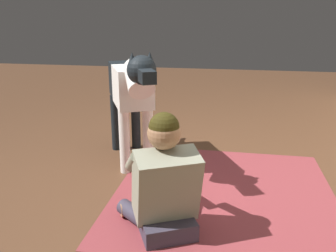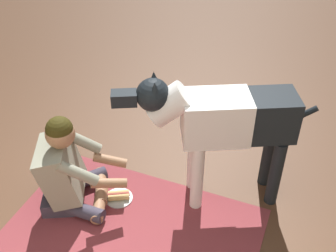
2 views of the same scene
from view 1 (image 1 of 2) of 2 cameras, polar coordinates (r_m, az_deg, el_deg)
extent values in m
plane|color=brown|center=(3.09, 3.20, -8.89)|extent=(13.20, 13.20, 0.00)
cube|color=brown|center=(2.93, 9.03, -10.57)|extent=(1.81, 1.74, 0.01)
cube|color=#3D3848|center=(2.37, 0.00, -16.10)|extent=(0.37, 0.41, 0.12)
cylinder|color=#3D3848|center=(2.47, -4.61, -14.51)|extent=(0.34, 0.38, 0.11)
cylinder|color=#A77753|center=(2.61, -3.73, -12.73)|extent=(0.26, 0.36, 0.09)
cylinder|color=#3D3848|center=(2.54, 2.46, -13.53)|extent=(0.40, 0.12, 0.11)
cylinder|color=#A77753|center=(2.65, -0.04, -12.25)|extent=(0.22, 0.37, 0.09)
cube|color=gray|center=(2.27, -0.31, -9.54)|extent=(0.45, 0.49, 0.48)
cylinder|color=gray|center=(2.32, -5.54, -5.73)|extent=(0.30, 0.20, 0.24)
cylinder|color=#A77753|center=(2.57, -5.14, -7.22)|extent=(0.28, 0.15, 0.12)
cylinder|color=gray|center=(2.40, 2.74, -4.85)|extent=(0.30, 0.20, 0.24)
cylinder|color=#A77753|center=(2.63, 0.26, -6.63)|extent=(0.26, 0.21, 0.12)
sphere|color=#A77753|center=(2.18, -0.65, -1.17)|extent=(0.21, 0.21, 0.21)
sphere|color=#36300F|center=(2.17, -0.65, -0.25)|extent=(0.19, 0.19, 0.19)
cylinder|color=white|center=(3.21, -3.25, -2.14)|extent=(0.10, 0.10, 0.59)
cylinder|color=white|center=(3.17, -7.01, -2.48)|extent=(0.10, 0.10, 0.59)
cylinder|color=black|center=(3.76, -5.22, 0.81)|extent=(0.10, 0.10, 0.59)
cylinder|color=black|center=(3.73, -8.44, 0.55)|extent=(0.10, 0.10, 0.59)
cube|color=white|center=(3.18, -5.77, 6.36)|extent=(0.55, 0.48, 0.34)
cube|color=black|center=(3.53, -6.81, 7.44)|extent=(0.49, 0.44, 0.33)
cylinder|color=white|center=(2.84, -4.68, 7.70)|extent=(0.40, 0.34, 0.33)
sphere|color=black|center=(2.73, -4.28, 8.96)|extent=(0.23, 0.23, 0.23)
cube|color=black|center=(2.54, -3.39, 7.97)|extent=(0.20, 0.17, 0.09)
cone|color=black|center=(2.74, -2.94, 10.84)|extent=(0.11, 0.11, 0.10)
cone|color=black|center=(2.71, -5.81, 10.71)|extent=(0.11, 0.11, 0.10)
cylinder|color=black|center=(3.75, -7.33, 7.48)|extent=(0.29, 0.17, 0.20)
cylinder|color=silver|center=(2.77, -2.58, -12.04)|extent=(0.22, 0.22, 0.01)
cylinder|color=tan|center=(2.75, -3.03, -11.57)|extent=(0.17, 0.12, 0.05)
cylinder|color=tan|center=(2.76, -2.15, -11.44)|extent=(0.17, 0.12, 0.05)
cylinder|color=maroon|center=(2.76, -2.59, -11.37)|extent=(0.17, 0.12, 0.04)
camera|label=2|loc=(4.02, 36.82, 30.62)|focal=45.07mm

